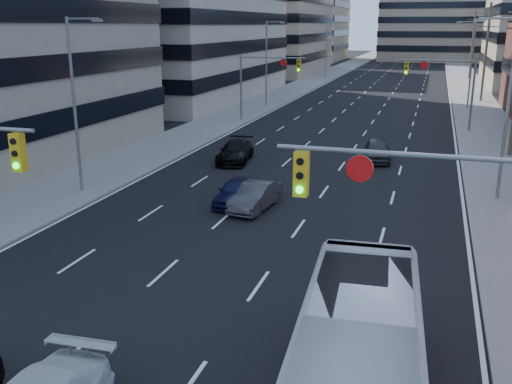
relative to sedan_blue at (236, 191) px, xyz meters
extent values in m
cube|color=black|center=(2.00, 109.35, -0.64)|extent=(18.00, 300.00, 0.02)
cube|color=slate|center=(-9.50, 109.35, -0.57)|extent=(5.00, 300.00, 0.15)
cube|color=slate|center=(13.50, 109.35, -0.57)|extent=(5.00, 300.00, 0.15)
cube|color=gray|center=(-22.00, 79.35, 7.35)|extent=(20.00, 30.00, 16.00)
cube|color=#ADA089|center=(-26.00, 119.35, 9.35)|extent=(24.00, 24.00, 20.00)
cube|color=gold|center=(-2.10, -12.65, 4.50)|extent=(0.35, 0.28, 1.10)
cylinder|color=black|center=(-2.10, -12.81, 4.85)|extent=(0.18, 0.06, 0.18)
cylinder|color=black|center=(-2.10, -12.81, 4.50)|extent=(0.18, 0.06, 0.18)
cylinder|color=#0CE526|center=(-2.10, -12.81, 4.15)|extent=(0.18, 0.06, 0.18)
cylinder|color=slate|center=(8.75, -12.65, 5.15)|extent=(6.50, 0.12, 0.12)
cube|color=gold|center=(6.10, -12.65, 4.50)|extent=(0.35, 0.28, 1.10)
cylinder|color=black|center=(6.10, -12.81, 4.85)|extent=(0.18, 0.06, 0.18)
cylinder|color=black|center=(6.10, -12.81, 4.50)|extent=(0.18, 0.06, 0.18)
cylinder|color=#0CE526|center=(6.10, -12.81, 4.15)|extent=(0.18, 0.06, 0.18)
cylinder|color=white|center=(7.50, -12.68, 4.75)|extent=(0.64, 0.06, 0.64)
cylinder|color=slate|center=(-8.00, 24.35, 2.35)|extent=(0.18, 0.18, 6.00)
cylinder|color=slate|center=(-5.00, 24.35, 5.15)|extent=(6.00, 0.12, 0.12)
cube|color=gold|center=(-2.60, 24.35, 4.50)|extent=(0.35, 0.28, 1.10)
cylinder|color=black|center=(-2.60, 24.19, 4.85)|extent=(0.18, 0.06, 0.18)
cylinder|color=black|center=(-2.60, 24.19, 4.50)|extent=(0.18, 0.06, 0.18)
cylinder|color=#0CE526|center=(-2.60, 24.19, 4.15)|extent=(0.18, 0.06, 0.18)
cylinder|color=white|center=(-4.00, 24.32, 4.75)|extent=(0.64, 0.06, 0.64)
cylinder|color=slate|center=(12.00, 24.35, 2.35)|extent=(0.18, 0.18, 6.00)
cylinder|color=slate|center=(9.00, 24.35, 5.15)|extent=(6.00, 0.12, 0.12)
cube|color=gold|center=(6.60, 24.35, 4.50)|extent=(0.35, 0.28, 1.10)
cylinder|color=black|center=(6.60, 24.19, 4.85)|extent=(0.18, 0.06, 0.18)
cylinder|color=black|center=(6.60, 24.19, 4.50)|extent=(0.18, 0.06, 0.18)
cylinder|color=#0CE526|center=(6.60, 24.19, 4.15)|extent=(0.18, 0.06, 0.18)
cylinder|color=white|center=(8.00, 24.32, 4.75)|extent=(0.64, 0.06, 0.64)
cylinder|color=#4C3D2D|center=(14.20, 45.35, 4.85)|extent=(0.28, 0.28, 11.00)
cube|color=#4C3D2D|center=(14.20, 45.35, 9.75)|extent=(2.20, 0.10, 0.10)
cube|color=#4C3D2D|center=(14.20, 45.35, 8.75)|extent=(2.20, 0.10, 0.10)
cube|color=#4C3D2D|center=(14.20, 45.35, 7.75)|extent=(2.20, 0.10, 0.10)
cylinder|color=#4C3D2D|center=(14.20, 75.35, 4.85)|extent=(0.28, 0.28, 11.00)
cube|color=#4C3D2D|center=(14.20, 75.35, 9.75)|extent=(2.20, 0.10, 0.10)
cube|color=#4C3D2D|center=(14.20, 75.35, 8.75)|extent=(2.20, 0.10, 0.10)
cube|color=#4C3D2D|center=(14.20, 75.35, 7.75)|extent=(2.20, 0.10, 0.10)
cylinder|color=slate|center=(-8.50, -0.65, 3.85)|extent=(0.16, 0.16, 9.00)
cylinder|color=slate|center=(-7.60, -0.65, 8.25)|extent=(1.80, 0.10, 0.10)
cube|color=slate|center=(-6.80, -0.65, 8.17)|extent=(0.50, 0.22, 0.14)
cylinder|color=slate|center=(-8.50, 34.35, 3.85)|extent=(0.16, 0.16, 9.00)
cylinder|color=slate|center=(-7.60, 34.35, 8.25)|extent=(1.80, 0.10, 0.10)
cube|color=slate|center=(-6.80, 34.35, 8.17)|extent=(0.50, 0.22, 0.14)
cylinder|color=slate|center=(-8.50, 69.35, 3.85)|extent=(0.16, 0.16, 9.00)
cylinder|color=slate|center=(-7.60, 69.35, 8.25)|extent=(1.80, 0.10, 0.10)
cube|color=slate|center=(-6.80, 69.35, 8.17)|extent=(0.50, 0.22, 0.14)
cylinder|color=slate|center=(12.50, 4.35, 3.85)|extent=(0.16, 0.16, 9.00)
cylinder|color=slate|center=(11.60, 4.35, 8.25)|extent=(1.80, 0.10, 0.10)
cube|color=slate|center=(10.80, 4.35, 8.17)|extent=(0.50, 0.22, 0.14)
cylinder|color=slate|center=(12.50, 39.35, 3.85)|extent=(0.16, 0.16, 9.00)
cylinder|color=slate|center=(11.60, 39.35, 8.25)|extent=(1.80, 0.10, 0.10)
cube|color=slate|center=(10.80, 39.35, 8.17)|extent=(0.50, 0.22, 0.14)
imported|color=black|center=(0.00, 0.00, 0.00)|extent=(1.54, 3.81, 1.30)
imported|color=#353538|center=(1.16, -0.54, 0.00)|extent=(1.77, 4.04, 1.29)
imported|color=black|center=(-3.07, 8.61, 0.03)|extent=(2.50, 4.86, 1.35)
imported|color=#313133|center=(5.74, 11.62, 0.06)|extent=(2.10, 4.30, 1.41)
camera|label=1|loc=(9.02, -25.71, 7.98)|focal=40.00mm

